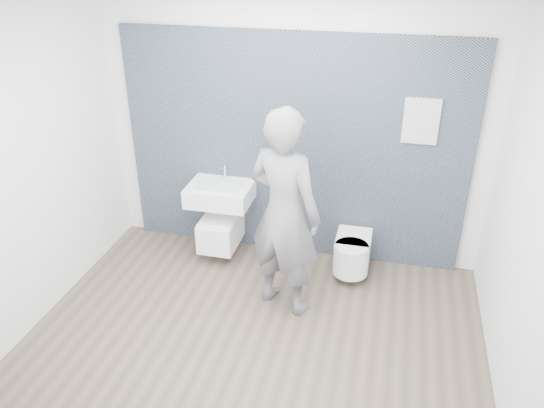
% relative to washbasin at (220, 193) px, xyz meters
% --- Properties ---
extents(ground, '(4.00, 4.00, 0.00)m').
position_rel_washbasin_xyz_m(ground, '(0.72, -1.19, -0.75)').
color(ground, brown).
rests_on(ground, ground).
extents(room_shell, '(4.00, 4.00, 4.00)m').
position_rel_washbasin_xyz_m(room_shell, '(0.72, -1.19, 0.99)').
color(room_shell, silver).
rests_on(room_shell, ground).
extents(tile_wall, '(3.60, 0.06, 2.40)m').
position_rel_washbasin_xyz_m(tile_wall, '(0.72, 0.28, -0.75)').
color(tile_wall, black).
rests_on(tile_wall, ground).
extents(washbasin, '(0.67, 0.50, 0.50)m').
position_rel_washbasin_xyz_m(washbasin, '(0.00, 0.00, 0.00)').
color(washbasin, white).
rests_on(washbasin, ground).
extents(toilet_square, '(0.38, 0.55, 0.72)m').
position_rel_washbasin_xyz_m(toilet_square, '(0.00, -0.02, -0.42)').
color(toilet_square, white).
rests_on(toilet_square, ground).
extents(toilet_rounded, '(0.36, 0.62, 0.33)m').
position_rel_washbasin_xyz_m(toilet_rounded, '(1.44, -0.06, -0.49)').
color(toilet_rounded, white).
rests_on(toilet_rounded, ground).
extents(info_placard, '(0.33, 0.03, 0.45)m').
position_rel_washbasin_xyz_m(info_placard, '(1.97, 0.24, -0.75)').
color(info_placard, white).
rests_on(info_placard, ground).
extents(visitor, '(0.84, 0.70, 1.97)m').
position_rel_washbasin_xyz_m(visitor, '(0.86, -0.72, 0.24)').
color(visitor, slate).
rests_on(visitor, ground).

